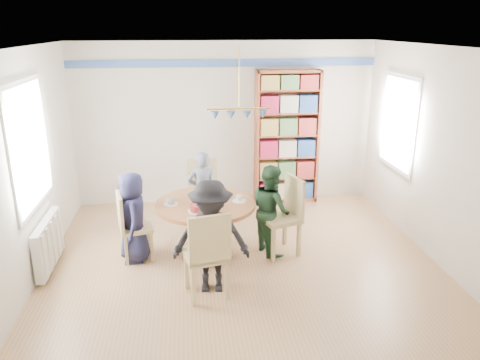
{
  "coord_description": "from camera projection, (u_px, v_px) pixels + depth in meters",
  "views": [
    {
      "loc": [
        -0.67,
        -5.23,
        2.94
      ],
      "look_at": [
        0.0,
        0.4,
        1.05
      ],
      "focal_mm": 35.0,
      "sensor_mm": 36.0,
      "label": 1
    }
  ],
  "objects": [
    {
      "name": "person_near",
      "position": [
        211.0,
        237.0,
        5.25
      ],
      "size": [
        0.9,
        0.57,
        1.34
      ],
      "primitive_type": "imported",
      "rotation": [
        0.0,
        0.0,
        -0.08
      ],
      "color": "black",
      "rests_on": "ground"
    },
    {
      "name": "room_shell",
      "position": [
        216.0,
        127.0,
        6.19
      ],
      "size": [
        5.0,
        5.0,
        5.0
      ],
      "color": "white",
      "rests_on": "ground"
    },
    {
      "name": "chair_left",
      "position": [
        130.0,
        224.0,
        6.02
      ],
      "size": [
        0.49,
        0.49,
        0.91
      ],
      "color": "tan",
      "rests_on": "ground"
    },
    {
      "name": "chair_right",
      "position": [
        286.0,
        212.0,
        6.19
      ],
      "size": [
        0.58,
        0.58,
        1.05
      ],
      "color": "tan",
      "rests_on": "ground"
    },
    {
      "name": "tableware",
      "position": [
        203.0,
        198.0,
        6.03
      ],
      "size": [
        1.06,
        1.06,
        0.28
      ],
      "color": "white",
      "rests_on": "dining_table"
    },
    {
      "name": "person_right",
      "position": [
        271.0,
        209.0,
        6.2
      ],
      "size": [
        0.6,
        0.69,
        1.21
      ],
      "primitive_type": "imported",
      "rotation": [
        0.0,
        0.0,
        1.84
      ],
      "color": "#18311D",
      "rests_on": "ground"
    },
    {
      "name": "bookshelf",
      "position": [
        287.0,
        139.0,
        7.9
      ],
      "size": [
        1.07,
        0.32,
        2.25
      ],
      "color": "brown",
      "rests_on": "ground"
    },
    {
      "name": "chair_far",
      "position": [
        204.0,
        189.0,
        7.07
      ],
      "size": [
        0.51,
        0.51,
        1.03
      ],
      "color": "tan",
      "rests_on": "ground"
    },
    {
      "name": "ground",
      "position": [
        244.0,
        268.0,
        5.93
      ],
      "size": [
        5.0,
        5.0,
        0.0
      ],
      "primitive_type": "plane",
      "color": "#A57D57"
    },
    {
      "name": "chair_near",
      "position": [
        207.0,
        252.0,
        5.11
      ],
      "size": [
        0.55,
        0.55,
        1.05
      ],
      "color": "tan",
      "rests_on": "ground"
    },
    {
      "name": "person_left",
      "position": [
        133.0,
        217.0,
        5.98
      ],
      "size": [
        0.48,
        0.64,
        1.19
      ],
      "primitive_type": "imported",
      "rotation": [
        0.0,
        0.0,
        -1.39
      ],
      "color": "#171833",
      "rests_on": "ground"
    },
    {
      "name": "person_far",
      "position": [
        202.0,
        191.0,
        6.88
      ],
      "size": [
        0.47,
        0.34,
        1.21
      ],
      "primitive_type": "imported",
      "rotation": [
        0.0,
        0.0,
        3.26
      ],
      "color": "gray",
      "rests_on": "ground"
    },
    {
      "name": "dining_table",
      "position": [
        206.0,
        217.0,
        6.09
      ],
      "size": [
        1.3,
        1.3,
        0.75
      ],
      "color": "brown",
      "rests_on": "ground"
    },
    {
      "name": "radiator",
      "position": [
        49.0,
        243.0,
        5.83
      ],
      "size": [
        0.12,
        1.0,
        0.6
      ],
      "color": "silver",
      "rests_on": "ground"
    }
  ]
}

